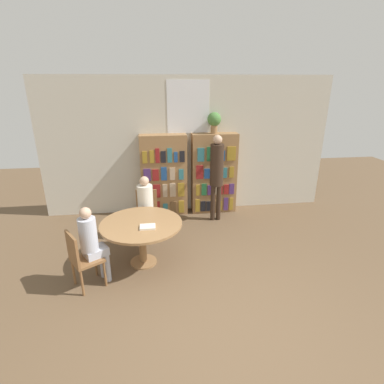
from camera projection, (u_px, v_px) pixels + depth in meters
The scene contains 12 objects.
ground_plane at pixel (225, 328), 3.70m from camera, with size 16.00×16.00×0.00m, color brown.
wall_back at pixel (188, 146), 6.68m from camera, with size 6.40×0.07×3.00m.
bookshelf_left at pixel (164, 176), 6.64m from camera, with size 1.01×0.34×1.81m.
bookshelf_right at pixel (214, 174), 6.78m from camera, with size 1.01×0.34×1.81m.
flower_vase at pixel (214, 121), 6.37m from camera, with size 0.29×0.29×0.45m.
reading_table at pixel (142, 229), 4.82m from camera, with size 1.32×1.32×0.74m.
chair_near_camera at pixel (81, 257), 4.27m from camera, with size 0.55×0.55×0.91m.
chair_left_side at pixel (147, 211), 5.80m from camera, with size 0.43×0.43×0.91m.
seated_reader_left at pixel (145, 204), 5.56m from camera, with size 0.31×0.39×1.25m.
seated_reader_right at pixel (92, 241), 4.31m from camera, with size 0.40×0.38×1.24m.
librarian_standing at pixel (217, 170), 6.22m from camera, with size 0.28×0.55×1.86m.
open_book_on_table at pixel (148, 227), 4.62m from camera, with size 0.24×0.18×0.03m.
Camera 1 is at (-0.78, -2.80, 2.87)m, focal length 28.00 mm.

